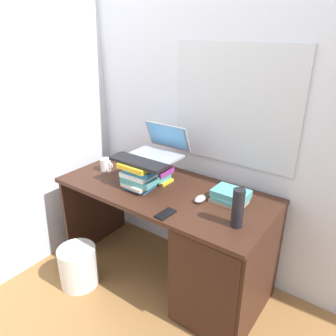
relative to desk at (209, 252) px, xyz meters
The scene contains 14 objects.
ground_plane 0.57m from the desk, behind, with size 6.00×6.00×0.00m, color olive.
wall_back 1.06m from the desk, 132.39° to the left, with size 6.00×0.06×2.60m.
wall_left 1.61m from the desk, behind, with size 0.05×6.00×2.60m, color silver.
desk is the anchor object (origin of this frame).
book_stack_tall 0.69m from the desk, 168.89° to the left, with size 0.23×0.20×0.19m.
book_stack_keyboard_riser 0.69m from the desk, behind, with size 0.25×0.20×0.18m.
book_stack_side 0.41m from the desk, 61.13° to the left, with size 0.23×0.17×0.09m.
laptop 0.80m from the desk, 162.96° to the left, with size 0.36×0.29×0.21m.
keyboard 0.76m from the desk, behind, with size 0.42×0.14×0.02m, color black.
computer_mouse 0.37m from the desk, 168.18° to the left, with size 0.06×0.10×0.04m, color #A5A8AD.
mug 1.02m from the desk, behind, with size 0.12×0.08×0.10m.
water_bottle 0.52m from the desk, 25.55° to the right, with size 0.07×0.07×0.23m, color black.
cell_phone 0.46m from the desk, 126.28° to the right, with size 0.07×0.14×0.01m, color black.
wastebasket 0.99m from the desk, 153.21° to the right, with size 0.28×0.28×0.31m, color silver.
Camera 1 is at (1.21, -1.60, 1.78)m, focal length 34.65 mm.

